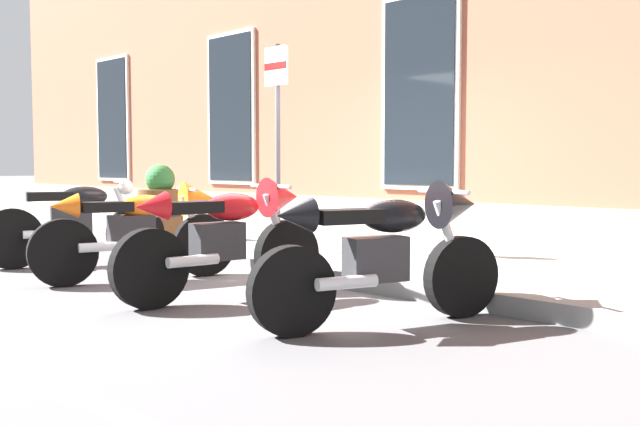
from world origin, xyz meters
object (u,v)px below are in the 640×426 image
(motorcycle_red_sport, at_px, (230,233))
(barrel_planter, at_px, (161,207))
(motorcycle_black_sport, at_px, (391,247))
(parking_sign, at_px, (277,118))
(motorcycle_orange_sport, at_px, (144,227))
(motorcycle_black_naked, at_px, (77,223))

(motorcycle_red_sport, height_order, barrel_planter, barrel_planter)
(motorcycle_black_sport, distance_m, barrel_planter, 5.29)
(parking_sign, bearing_deg, motorcycle_black_sport, -27.37)
(motorcycle_orange_sport, distance_m, motorcycle_black_sport, 3.03)
(barrel_planter, bearing_deg, motorcycle_orange_sport, -36.31)
(motorcycle_red_sport, xyz_separation_m, motorcycle_black_sport, (1.65, 0.18, -0.00))
(motorcycle_orange_sport, bearing_deg, parking_sign, 85.85)
(motorcycle_red_sport, bearing_deg, motorcycle_black_sport, 6.12)
(motorcycle_red_sport, relative_size, parking_sign, 0.85)
(motorcycle_black_sport, bearing_deg, barrel_planter, 165.21)
(motorcycle_black_naked, relative_size, motorcycle_red_sport, 0.97)
(motorcycle_red_sport, relative_size, motorcycle_black_sport, 1.02)
(motorcycle_black_sport, relative_size, parking_sign, 0.82)
(parking_sign, bearing_deg, motorcycle_orange_sport, -94.15)
(motorcycle_black_naked, bearing_deg, motorcycle_red_sport, -0.70)
(motorcycle_orange_sport, bearing_deg, motorcycle_red_sport, 0.36)
(motorcycle_orange_sport, distance_m, barrel_planter, 2.60)
(motorcycle_black_naked, xyz_separation_m, barrel_planter, (-0.58, 1.49, 0.10))
(barrel_planter, bearing_deg, parking_sign, 3.95)
(motorcycle_orange_sport, relative_size, motorcycle_black_sport, 1.01)
(motorcycle_orange_sport, xyz_separation_m, barrel_planter, (-2.09, 1.54, 0.04))
(motorcycle_black_naked, xyz_separation_m, motorcycle_black_sport, (4.54, 0.14, 0.08))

